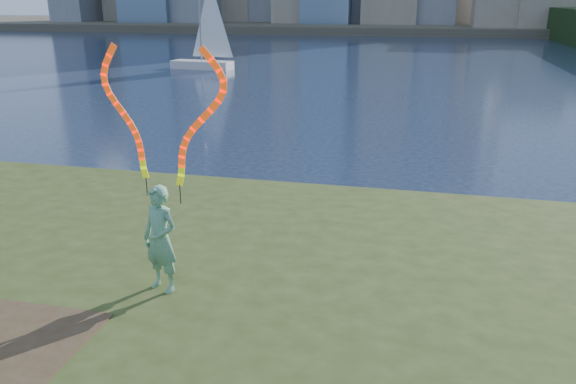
# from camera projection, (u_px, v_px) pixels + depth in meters

# --- Properties ---
(ground) EXTENTS (320.00, 320.00, 0.00)m
(ground) POSITION_uv_depth(u_px,v_px,m) (198.00, 308.00, 9.92)
(ground) COLOR #18253D
(ground) RESTS_ON ground
(grassy_knoll) EXTENTS (20.00, 18.00, 0.80)m
(grassy_knoll) POSITION_uv_depth(u_px,v_px,m) (135.00, 372.00, 7.70)
(grassy_knoll) COLOR #354418
(grassy_knoll) RESTS_ON ground
(far_shore) EXTENTS (320.00, 40.00, 1.20)m
(far_shore) POSITION_uv_depth(u_px,v_px,m) (403.00, 26.00, 97.17)
(far_shore) COLOR #464233
(far_shore) RESTS_ON ground
(woman_with_ribbons) EXTENTS (1.99, 0.74, 4.10)m
(woman_with_ribbons) POSITION_uv_depth(u_px,v_px,m) (159.00, 206.00, 8.53)
(woman_with_ribbons) COLOR #13763C
(woman_with_ribbons) RESTS_ON grassy_knoll
(sailboat) EXTENTS (5.10, 2.04, 7.66)m
(sailboat) POSITION_uv_depth(u_px,v_px,m) (204.00, 52.00, 42.85)
(sailboat) COLOR silver
(sailboat) RESTS_ON ground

